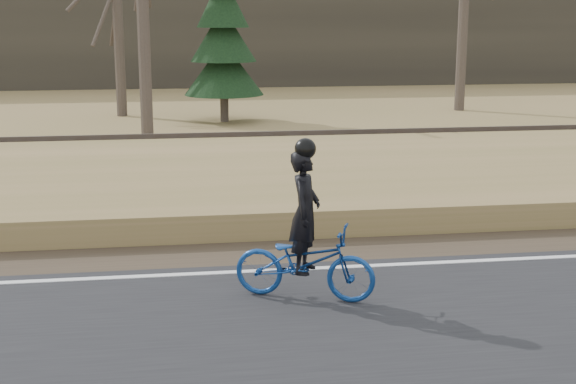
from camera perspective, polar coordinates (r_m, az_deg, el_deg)
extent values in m
plane|color=#94764B|center=(11.76, 14.31, -5.32)|extent=(120.00, 120.00, 0.00)
cube|color=silver|center=(11.91, 13.97, -4.74)|extent=(120.00, 0.12, 0.01)
cube|color=#473A2B|center=(12.81, 12.28, -3.62)|extent=(120.00, 1.60, 0.04)
cube|color=#94764B|center=(15.52, 8.46, 0.15)|extent=(120.00, 5.00, 0.44)
cube|color=slate|center=(19.11, 5.20, 2.62)|extent=(120.00, 3.00, 0.45)
cube|color=black|center=(19.06, 5.22, 3.49)|extent=(120.00, 2.40, 0.14)
cube|color=brown|center=(18.35, 5.75, 3.58)|extent=(120.00, 0.07, 0.15)
cube|color=brown|center=(19.73, 4.74, 4.24)|extent=(120.00, 0.07, 0.15)
cube|color=#383328|center=(40.53, -2.13, 11.92)|extent=(120.00, 4.00, 6.00)
imported|color=navy|center=(9.97, 1.20, -5.02)|extent=(1.87, 1.24, 0.93)
imported|color=black|center=(9.79, 1.22, -1.42)|extent=(0.55, 0.65, 1.52)
sphere|color=black|center=(9.63, 1.24, 3.09)|extent=(0.26, 0.26, 0.26)
cylinder|color=brown|center=(23.21, -10.28, 12.26)|extent=(0.36, 0.36, 6.91)
cylinder|color=brown|center=(26.65, -4.55, 6.29)|extent=(0.28, 0.28, 1.18)
cone|color=#173216|center=(26.54, -4.59, 8.77)|extent=(2.60, 2.60, 1.73)
cone|color=#173216|center=(26.49, -4.64, 11.11)|extent=(2.15, 2.15, 1.73)
cone|color=#173216|center=(26.48, -4.68, 13.46)|extent=(1.70, 1.70, 1.73)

